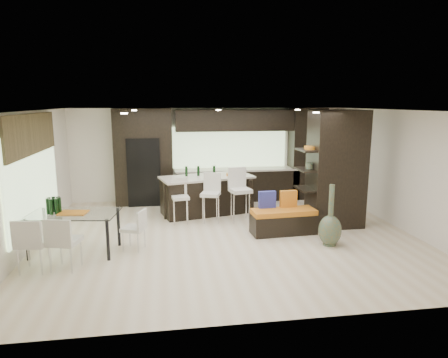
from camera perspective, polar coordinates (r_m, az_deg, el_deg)
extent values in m
plane|color=beige|center=(8.80, 0.59, -8.12)|extent=(8.00, 8.00, 0.00)
cube|color=white|center=(11.88, -2.11, 3.59)|extent=(8.00, 0.02, 2.70)
cube|color=white|center=(8.76, -26.18, -0.21)|extent=(0.02, 7.00, 2.70)
cube|color=white|center=(9.90, 24.11, 1.14)|extent=(0.02, 7.00, 2.70)
cube|color=white|center=(8.31, 0.63, 9.75)|extent=(8.00, 7.00, 0.02)
cube|color=#B2D199|center=(8.93, -25.56, 0.05)|extent=(0.04, 3.20, 1.90)
cube|color=#B2D199|center=(11.90, 0.79, 4.58)|extent=(3.40, 0.04, 1.20)
cube|color=brown|center=(8.82, -25.86, 5.80)|extent=(0.08, 3.00, 0.80)
cube|color=white|center=(8.56, 0.36, 9.66)|extent=(4.00, 3.00, 0.02)
cube|color=black|center=(11.62, 0.53, 3.43)|extent=(6.80, 0.68, 2.70)
cube|color=black|center=(11.50, -11.32, 1.12)|extent=(0.90, 0.68, 1.90)
cube|color=black|center=(9.58, 15.75, 1.39)|extent=(1.20, 0.80, 2.70)
cube|color=black|center=(10.43, -2.46, -2.25)|extent=(2.53, 1.55, 0.98)
cube|color=beige|center=(9.61, -6.24, -3.78)|extent=(0.43, 0.43, 0.88)
cube|color=beige|center=(9.64, -1.93, -3.43)|extent=(0.54, 0.54, 0.96)
cube|color=beige|center=(9.72, 2.33, -3.02)|extent=(0.56, 0.56, 1.06)
cube|color=black|center=(8.97, 8.48, -6.01)|extent=(1.45, 0.63, 0.55)
cube|color=white|center=(8.26, -20.53, -7.23)|extent=(1.77, 1.16, 0.79)
cube|color=beige|center=(7.52, -21.76, -8.73)|extent=(0.58, 0.58, 0.89)
cube|color=beige|center=(7.66, -25.55, -8.67)|extent=(0.53, 0.53, 0.89)
cube|color=beige|center=(8.11, -12.79, -7.29)|extent=(0.52, 0.52, 0.75)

